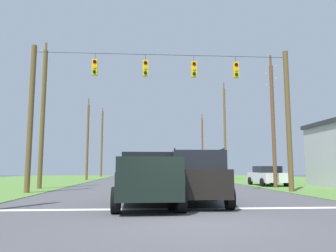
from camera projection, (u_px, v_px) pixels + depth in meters
name	position (u px, v px, depth m)	size (l,w,h in m)	color
ground_plane	(190.00, 222.00, 8.51)	(120.00, 120.00, 0.00)	#47474C
stop_bar_stripe	(179.00, 209.00, 11.13)	(12.82, 0.45, 0.01)	white
lane_dash_0	(168.00, 195.00, 17.07)	(0.15, 2.50, 0.01)	white
lane_dash_1	(162.00, 187.00, 23.54)	(0.15, 2.50, 0.01)	white
lane_dash_2	(157.00, 182.00, 32.33)	(0.15, 2.50, 0.01)	white
lane_dash_3	(156.00, 180.00, 37.38)	(0.15, 2.50, 0.01)	white
lane_dash_4	(155.00, 179.00, 41.46)	(0.15, 2.50, 0.01)	white
overhead_signal_span	(164.00, 110.00, 19.18)	(15.25, 0.31, 8.44)	brown
pickup_truck	(147.00, 179.00, 12.08)	(2.40, 5.45, 1.95)	black
suv_black	(196.00, 176.00, 12.65)	(2.42, 4.90, 2.05)	black
distant_car_crossing_white	(267.00, 176.00, 25.67)	(2.03, 4.31, 1.52)	silver
distant_car_oncoming	(158.00, 175.00, 27.00)	(4.31, 2.03, 1.52)	silver
utility_pole_mid_right	(273.00, 120.00, 23.54)	(0.26, 2.00, 9.56)	brown
utility_pole_far_right	(225.00, 132.00, 38.97)	(0.27, 1.76, 11.55)	brown
utility_pole_near_left	(202.00, 145.00, 54.48)	(0.27, 1.92, 10.28)	brown
utility_pole_far_left	(43.00, 116.00, 22.42)	(0.30, 1.64, 10.08)	brown
utility_pole_distant_right	(88.00, 140.00, 38.46)	(0.28, 1.96, 9.56)	brown
utility_pole_distant_left	(102.00, 142.00, 53.99)	(0.32, 1.83, 11.27)	brown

